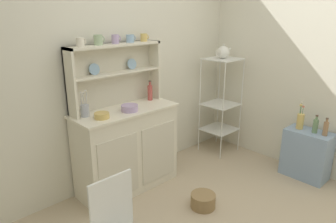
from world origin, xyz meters
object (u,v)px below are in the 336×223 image
side_shelf_blue (306,154)px  bowl_mixing_large (102,116)px  bakers_rack (221,97)px  oil_bottle (315,126)px  hutch_cabinet (127,148)px  porcelain_teapot (223,52)px  hutch_shelf_unit (114,70)px  floor_basket (203,201)px  utensil_jar (85,110)px  flower_vase (300,120)px  vinegar_bottle (326,128)px  jam_bottle (150,92)px  cup_cream_0 (80,42)px

side_shelf_blue → bowl_mixing_large: bowl_mixing_large is taller
bakers_rack → oil_bottle: size_ratio=6.20×
hutch_cabinet → porcelain_teapot: (1.44, -0.09, 0.87)m
hutch_shelf_unit → bowl_mixing_large: size_ratio=7.26×
side_shelf_blue → floor_basket: bearing=162.4°
utensil_jar → bowl_mixing_large: bearing=-61.1°
bakers_rack → flower_vase: bearing=-81.4°
side_shelf_blue → flower_vase: flower_vase is taller
flower_vase → oil_bottle: size_ratio=1.57×
bowl_mixing_large → porcelain_teapot: bearing=-0.5°
hutch_shelf_unit → porcelain_teapot: hutch_shelf_unit is taller
bowl_mixing_large → vinegar_bottle: size_ratio=0.71×
hutch_shelf_unit → porcelain_teapot: 1.46m
jam_bottle → utensil_jar: utensil_jar is taller
hutch_shelf_unit → cup_cream_0: 0.47m
porcelain_teapot → floor_basket: bearing=-148.4°
utensil_jar → oil_bottle: utensil_jar is taller
oil_bottle → flower_vase: bearing=89.9°
side_shelf_blue → flower_vase: size_ratio=1.74×
floor_basket → utensil_jar: utensil_jar is taller
floor_basket → side_shelf_blue: bearing=-17.6°
side_shelf_blue → oil_bottle: bearing=-90.0°
cup_cream_0 → hutch_shelf_unit: bearing=6.5°
jam_bottle → utensil_jar: (-0.79, -0.01, -0.03)m
bakers_rack → side_shelf_blue: (0.15, -1.11, -0.47)m
hutch_shelf_unit → bakers_rack: 1.54m
vinegar_bottle → floor_basket: bearing=156.4°
cup_cream_0 → jam_bottle: cup_cream_0 is taller
bakers_rack → porcelain_teapot: 0.57m
bowl_mixing_large → oil_bottle: (1.90, -1.17, -0.27)m
hutch_cabinet → jam_bottle: size_ratio=5.01×
floor_basket → jam_bottle: bearing=83.7°
floor_basket → bowl_mixing_large: bearing=130.5°
hutch_shelf_unit → cup_cream_0: cup_cream_0 is taller
hutch_cabinet → bakers_rack: size_ratio=0.87×
cup_cream_0 → flower_vase: size_ratio=0.27×
hutch_shelf_unit → oil_bottle: hutch_shelf_unit is taller
cup_cream_0 → oil_bottle: size_ratio=0.43×
hutch_shelf_unit → oil_bottle: size_ratio=5.01×
hutch_shelf_unit → floor_basket: hutch_shelf_unit is taller
utensil_jar → flower_vase: 2.32m
jam_bottle → bakers_rack: bearing=-9.6°
jam_bottle → oil_bottle: size_ratio=1.07×
side_shelf_blue → porcelain_teapot: bearing=97.7°
hutch_cabinet → porcelain_teapot: 1.68m
jam_bottle → flower_vase: jam_bottle is taller
hutch_cabinet → oil_bottle: hutch_cabinet is taller
hutch_shelf_unit → side_shelf_blue: size_ratio=1.83×
floor_basket → porcelain_teapot: 1.83m
floor_basket → bakers_rack: bearing=31.6°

